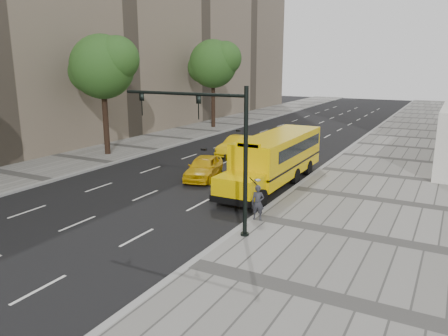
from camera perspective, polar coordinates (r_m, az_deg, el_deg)
The scene contains 12 objects.
ground at distance 28.40m, azimuth -2.38°, elevation -1.26°, with size 140.00×140.00×0.00m, color black.
sidewalk_museum at distance 24.74m, azimuth 22.35°, elevation -4.39°, with size 12.00×140.00×0.15m, color gray.
sidewalk_far at distance 35.16m, azimuth -18.00°, elevation 1.10°, with size 6.00×140.00×0.15m, color gray.
curb_museum at distance 25.94m, azimuth 9.10°, elevation -2.71°, with size 0.30×140.00×0.15m, color gray.
curb_far at distance 33.08m, azimuth -14.39°, elevation 0.59°, with size 0.30×140.00×0.15m, color gray.
tree_b at distance 35.57m, azimuth -15.51°, elevation 12.68°, with size 5.53×4.91×9.43m.
tree_c at distance 49.43m, azimuth -1.34°, elevation 13.50°, with size 5.92×5.26×9.78m.
school_bus at distance 26.92m, azimuth 6.92°, elevation 1.68°, with size 2.96×11.56×3.19m.
taxi_near at distance 28.00m, azimuth -2.66°, elevation 0.08°, with size 1.75×4.35×1.48m, color #E6B30A.
taxi_far at distance 35.14m, azimuth 1.84°, elevation 2.93°, with size 1.63×4.69×1.54m, color #E6B30A.
pedestrian at distance 20.34m, azimuth 4.44°, elevation -4.52°, with size 0.60×0.39×1.64m, color #2D2D34.
traffic_signal at distance 18.30m, azimuth -1.12°, elevation 3.56°, with size 6.18×0.36×6.40m.
Camera 1 is at (14.06, -23.57, 7.29)m, focal length 35.00 mm.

